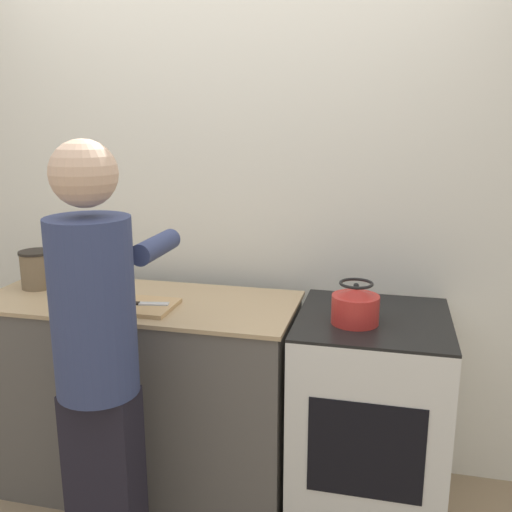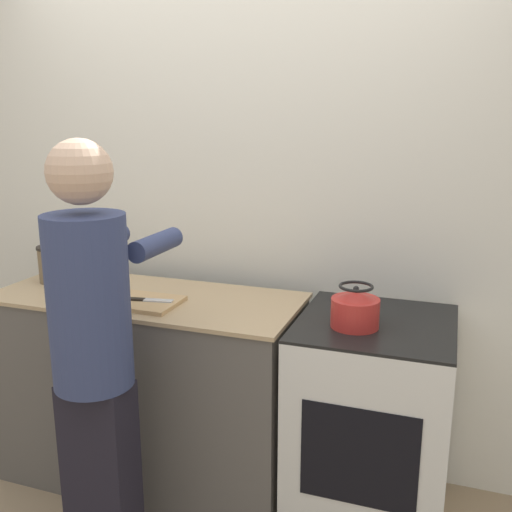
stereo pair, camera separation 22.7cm
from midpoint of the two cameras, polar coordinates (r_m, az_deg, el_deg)
wall_back at (r=2.80m, az=-4.55°, el=5.17°), size 8.00×0.05×2.60m
counter at (r=2.79m, az=-13.59°, el=-13.32°), size 1.41×0.59×0.93m
oven at (r=2.57m, az=8.67°, el=-15.71°), size 0.62×0.65×0.91m
person at (r=2.15m, az=-18.53°, el=-8.91°), size 0.33×0.57×1.65m
cutting_board at (r=2.50m, az=-14.55°, el=-4.87°), size 0.33×0.24×0.02m
knife at (r=2.48m, az=-13.78°, el=-4.68°), size 0.21×0.07×0.01m
kettle at (r=2.28m, az=7.12°, el=-5.02°), size 0.19×0.19×0.17m
bowl_prep at (r=2.81m, az=-19.92°, el=-2.75°), size 0.15×0.15×0.06m
canister_jar at (r=2.92m, az=-23.16°, el=-1.25°), size 0.16×0.16×0.18m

